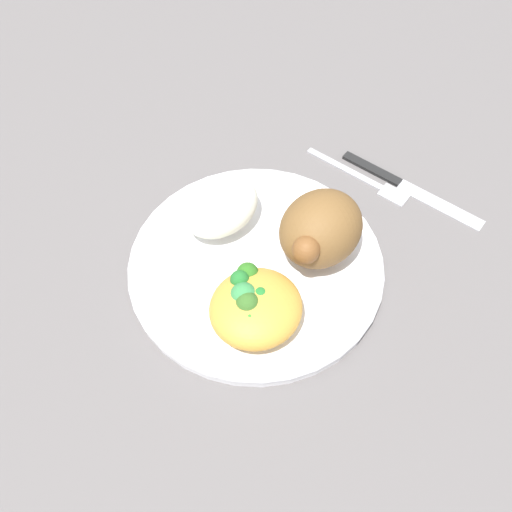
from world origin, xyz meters
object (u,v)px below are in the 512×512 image
(plate, at_px, (256,266))
(fork, at_px, (362,178))
(knife, at_px, (399,182))
(rice_pile, at_px, (221,206))
(roasted_chicken, at_px, (320,229))
(mac_cheese_with_broccoli, at_px, (254,306))

(plate, bearing_deg, fork, 178.36)
(fork, height_order, knife, knife)
(plate, xyz_separation_m, fork, (-0.19, 0.01, -0.01))
(plate, bearing_deg, rice_pile, -103.45)
(roasted_chicken, height_order, fork, roasted_chicken)
(fork, bearing_deg, rice_pile, -22.98)
(roasted_chicken, relative_size, fork, 0.72)
(rice_pile, height_order, fork, rice_pile)
(plate, height_order, fork, plate)
(roasted_chicken, bearing_deg, plate, -35.77)
(roasted_chicken, distance_m, rice_pile, 0.12)
(mac_cheese_with_broccoli, bearing_deg, fork, -170.73)
(mac_cheese_with_broccoli, xyz_separation_m, fork, (-0.24, -0.04, -0.04))
(mac_cheese_with_broccoli, distance_m, fork, 0.25)
(knife, bearing_deg, mac_cheese_with_broccoli, 0.24)
(mac_cheese_with_broccoli, height_order, knife, mac_cheese_with_broccoli)
(plate, relative_size, rice_pile, 2.99)
(fork, xyz_separation_m, knife, (-0.02, 0.04, 0.00))
(roasted_chicken, xyz_separation_m, mac_cheese_with_broccoli, (0.11, 0.00, -0.02))
(mac_cheese_with_broccoli, bearing_deg, knife, -179.76)
(rice_pile, bearing_deg, mac_cheese_with_broccoli, 59.00)
(plate, distance_m, rice_pile, 0.08)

